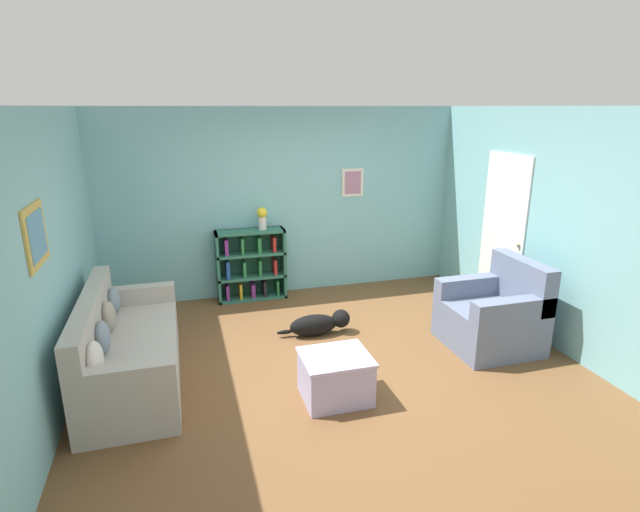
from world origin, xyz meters
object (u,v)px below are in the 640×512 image
object	(u,v)px
vase	(262,217)
dog	(320,324)
coffee_table	(335,376)
bookshelf	(251,265)
couch	(126,351)
recliner_chair	(494,315)

from	to	relation	value
vase	dog	bearing A→B (deg)	-73.29
coffee_table	dog	bearing A→B (deg)	80.15
bookshelf	vase	distance (m)	0.70
dog	coffee_table	bearing A→B (deg)	-99.85
couch	bookshelf	world-z (taller)	bookshelf
recliner_chair	coffee_table	distance (m)	2.10
couch	recliner_chair	distance (m)	3.90
bookshelf	recliner_chair	xyz separation A→B (m)	(2.39, -2.20, -0.12)
coffee_table	bookshelf	bearing A→B (deg)	97.59
dog	vase	distance (m)	1.77
coffee_table	dog	world-z (taller)	coffee_table
recliner_chair	dog	size ratio (longest dim) A/B	1.12
recliner_chair	vase	distance (m)	3.20
bookshelf	dog	world-z (taller)	bookshelf
recliner_chair	bookshelf	bearing A→B (deg)	137.46
coffee_table	recliner_chair	bearing A→B (deg)	14.81
vase	coffee_table	bearing A→B (deg)	-86.13
couch	dog	world-z (taller)	couch
bookshelf	dog	distance (m)	1.56
couch	bookshelf	distance (m)	2.42
coffee_table	vase	size ratio (longest dim) A/B	2.03
coffee_table	dog	xyz separation A→B (m)	(0.23, 1.33, -0.09)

